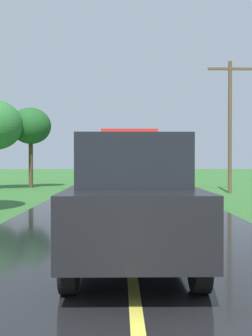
# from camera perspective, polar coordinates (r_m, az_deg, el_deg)

# --- Properties ---
(banana_truck_near) EXTENTS (2.38, 5.82, 2.80)m
(banana_truck_near) POSITION_cam_1_polar(r_m,az_deg,el_deg) (13.93, 0.53, 0.20)
(banana_truck_near) COLOR #2D2D30
(banana_truck_near) RESTS_ON road_surface
(banana_truck_far) EXTENTS (2.38, 5.81, 2.80)m
(banana_truck_far) POSITION_cam_1_polar(r_m,az_deg,el_deg) (28.42, -0.53, 0.45)
(banana_truck_far) COLOR #2D2D30
(banana_truck_far) RESTS_ON road_surface
(utility_pole_roadside) EXTENTS (2.36, 0.20, 7.03)m
(utility_pole_roadside) POSITION_cam_1_polar(r_m,az_deg,el_deg) (21.45, 15.07, 6.69)
(utility_pole_roadside) COLOR brown
(utility_pole_roadside) RESTS_ON ground
(roadside_tree_mid_right) EXTENTS (2.64, 2.64, 5.23)m
(roadside_tree_mid_right) POSITION_cam_1_polar(r_m,az_deg,el_deg) (26.17, -13.87, 5.98)
(roadside_tree_mid_right) COLOR #4C3823
(roadside_tree_mid_right) RESTS_ON ground
(following_car) EXTENTS (1.74, 4.10, 1.92)m
(following_car) POSITION_cam_1_polar(r_m,az_deg,el_deg) (5.81, 0.84, -4.69)
(following_car) COLOR black
(following_car) RESTS_ON road_surface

